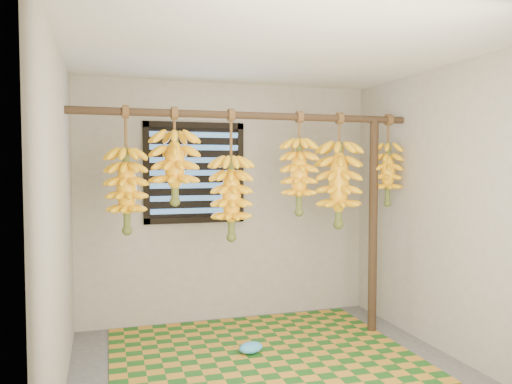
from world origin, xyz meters
name	(u,v)px	position (x,y,z in m)	size (l,w,h in m)	color
floor	(278,377)	(0.00, 0.00, -0.01)	(3.00, 3.00, 0.01)	#4A4A4A
ceiling	(279,50)	(0.00, 0.00, 2.40)	(3.00, 3.00, 0.01)	silver
wall_back	(228,202)	(0.00, 1.50, 1.20)	(3.00, 0.01, 2.40)	gray
wall_left	(58,223)	(-1.50, 0.00, 1.20)	(0.01, 3.00, 2.40)	gray
wall_right	(450,211)	(1.50, 0.00, 1.20)	(0.01, 3.00, 2.40)	gray
window	(195,173)	(-0.35, 1.48, 1.50)	(1.00, 0.04, 1.00)	black
hanging_pole	(251,116)	(0.00, 0.70, 2.00)	(0.06, 0.06, 3.00)	#3D2D1C
support_post	(373,226)	(1.20, 0.70, 1.00)	(0.08, 0.08, 2.00)	#3D2D1C
woven_mat	(260,353)	(0.02, 0.48, 0.01)	(2.44, 1.95, 0.01)	#1C5418
plastic_bag	(251,348)	(-0.07, 0.48, 0.05)	(0.22, 0.16, 0.09)	#3FA8EB
banana_bunch_a	(127,190)	(-1.04, 0.70, 1.37)	(0.31, 0.31, 1.02)	brown
banana_bunch_b	(175,167)	(-0.66, 0.70, 1.56)	(0.39, 0.39, 0.80)	brown
banana_bunch_c	(231,198)	(-0.18, 0.70, 1.30)	(0.34, 0.34, 1.11)	brown
banana_bunch_d	(299,176)	(0.45, 0.70, 1.48)	(0.31, 0.31, 0.91)	brown
banana_bunch_e	(339,184)	(0.84, 0.70, 1.40)	(0.39, 0.39, 1.04)	brown
banana_bunch_f	(388,174)	(1.35, 0.70, 1.49)	(0.29, 0.29, 0.86)	brown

